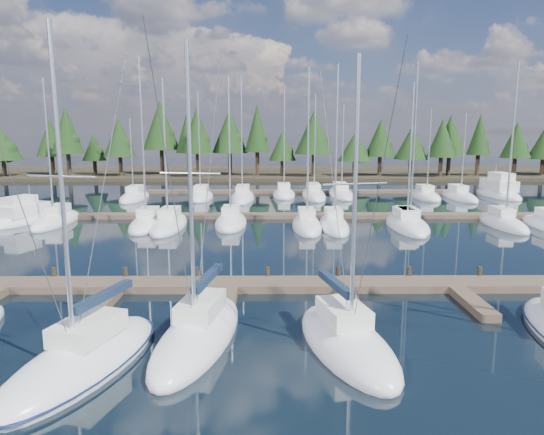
{
  "coord_description": "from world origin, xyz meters",
  "views": [
    {
      "loc": [
        -3.91,
        -7.32,
        8.39
      ],
      "look_at": [
        -3.72,
        22.0,
        3.2
      ],
      "focal_mm": 32.0,
      "sensor_mm": 36.0,
      "label": 1
    }
  ],
  "objects_px": {
    "main_dock": "(343,288)",
    "front_sailboat_2": "(199,334)",
    "front_sailboat_1": "(83,360)",
    "front_sailboat_3": "(346,342)",
    "motor_yacht_right": "(498,192)",
    "motor_yacht_left": "(24,218)"
  },
  "relations": [
    {
      "from": "main_dock",
      "to": "front_sailboat_2",
      "type": "distance_m",
      "value": 9.14
    },
    {
      "from": "front_sailboat_1",
      "to": "front_sailboat_2",
      "type": "distance_m",
      "value": 4.44
    },
    {
      "from": "main_dock",
      "to": "front_sailboat_3",
      "type": "relative_size",
      "value": 3.7
    },
    {
      "from": "main_dock",
      "to": "front_sailboat_1",
      "type": "height_order",
      "value": "front_sailboat_1"
    },
    {
      "from": "front_sailboat_3",
      "to": "motor_yacht_right",
      "type": "height_order",
      "value": "front_sailboat_3"
    },
    {
      "from": "front_sailboat_1",
      "to": "motor_yacht_left",
      "type": "height_order",
      "value": "front_sailboat_1"
    },
    {
      "from": "front_sailboat_2",
      "to": "motor_yacht_right",
      "type": "relative_size",
      "value": 1.2
    },
    {
      "from": "main_dock",
      "to": "front_sailboat_1",
      "type": "bearing_deg",
      "value": -141.78
    },
    {
      "from": "front_sailboat_1",
      "to": "front_sailboat_2",
      "type": "relative_size",
      "value": 1.01
    },
    {
      "from": "front_sailboat_2",
      "to": "front_sailboat_3",
      "type": "xyz_separation_m",
      "value": [
        5.89,
        -0.72,
        -0.0
      ]
    },
    {
      "from": "front_sailboat_1",
      "to": "motor_yacht_left",
      "type": "relative_size",
      "value": 1.42
    },
    {
      "from": "front_sailboat_1",
      "to": "motor_yacht_right",
      "type": "relative_size",
      "value": 1.21
    },
    {
      "from": "main_dock",
      "to": "front_sailboat_3",
      "type": "height_order",
      "value": "front_sailboat_3"
    },
    {
      "from": "main_dock",
      "to": "motor_yacht_right",
      "type": "height_order",
      "value": "motor_yacht_right"
    },
    {
      "from": "front_sailboat_1",
      "to": "front_sailboat_2",
      "type": "height_order",
      "value": "front_sailboat_1"
    },
    {
      "from": "front_sailboat_1",
      "to": "motor_yacht_left",
      "type": "distance_m",
      "value": 32.83
    },
    {
      "from": "front_sailboat_2",
      "to": "motor_yacht_right",
      "type": "height_order",
      "value": "front_sailboat_2"
    },
    {
      "from": "motor_yacht_left",
      "to": "front_sailboat_3",
      "type": "bearing_deg",
      "value": -46.1
    },
    {
      "from": "front_sailboat_2",
      "to": "motor_yacht_right",
      "type": "xyz_separation_m",
      "value": [
        33.28,
        45.0,
        0.28
      ]
    },
    {
      "from": "front_sailboat_3",
      "to": "front_sailboat_2",
      "type": "bearing_deg",
      "value": 173.01
    },
    {
      "from": "front_sailboat_3",
      "to": "motor_yacht_right",
      "type": "distance_m",
      "value": 53.3
    },
    {
      "from": "motor_yacht_left",
      "to": "front_sailboat_2",
      "type": "bearing_deg",
      "value": -52.6
    }
  ]
}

